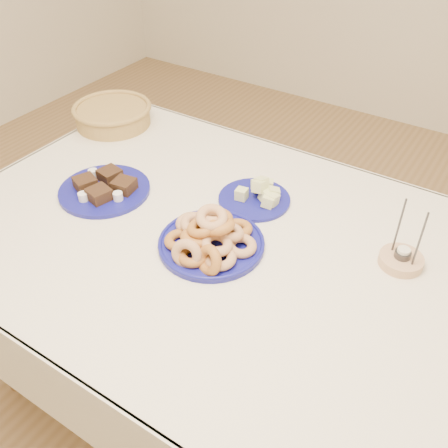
{
  "coord_description": "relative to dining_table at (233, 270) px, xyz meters",
  "views": [
    {
      "loc": [
        0.55,
        -0.89,
        1.65
      ],
      "look_at": [
        0.0,
        -0.05,
        0.85
      ],
      "focal_mm": 40.0,
      "sensor_mm": 36.0,
      "label": 1
    }
  ],
  "objects": [
    {
      "name": "ground",
      "position": [
        0.0,
        0.0,
        -0.64
      ],
      "size": [
        5.0,
        5.0,
        0.0
      ],
      "primitive_type": "plane",
      "color": "olive",
      "rests_on": "ground"
    },
    {
      "name": "dining_table",
      "position": [
        0.0,
        0.0,
        0.0
      ],
      "size": [
        1.71,
        1.11,
        0.75
      ],
      "color": "brown",
      "rests_on": "ground"
    },
    {
      "name": "donut_platter",
      "position": [
        -0.04,
        -0.05,
        0.14
      ],
      "size": [
        0.31,
        0.31,
        0.13
      ],
      "rotation": [
        0.0,
        0.0,
        0.06
      ],
      "color": "navy",
      "rests_on": "dining_table"
    },
    {
      "name": "melon_plate",
      "position": [
        -0.04,
        0.21,
        0.12
      ],
      "size": [
        0.28,
        0.28,
        0.08
      ],
      "rotation": [
        0.0,
        0.0,
        -0.35
      ],
      "color": "navy",
      "rests_on": "dining_table"
    },
    {
      "name": "brownie_plate",
      "position": [
        -0.47,
        -0.02,
        0.12
      ],
      "size": [
        0.31,
        0.31,
        0.05
      ],
      "rotation": [
        0.0,
        0.0,
        -0.11
      ],
      "color": "navy",
      "rests_on": "dining_table"
    },
    {
      "name": "wicker_basket",
      "position": [
        -0.76,
        0.34,
        0.15
      ],
      "size": [
        0.39,
        0.39,
        0.08
      ],
      "rotation": [
        0.0,
        0.0,
        -0.36
      ],
      "color": "olive",
      "rests_on": "dining_table"
    },
    {
      "name": "candle_holder",
      "position": [
        0.41,
        0.17,
        0.12
      ],
      "size": [
        0.15,
        0.15,
        0.19
      ],
      "rotation": [
        0.0,
        0.0,
        -0.41
      ],
      "color": "tan",
      "rests_on": "dining_table"
    }
  ]
}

